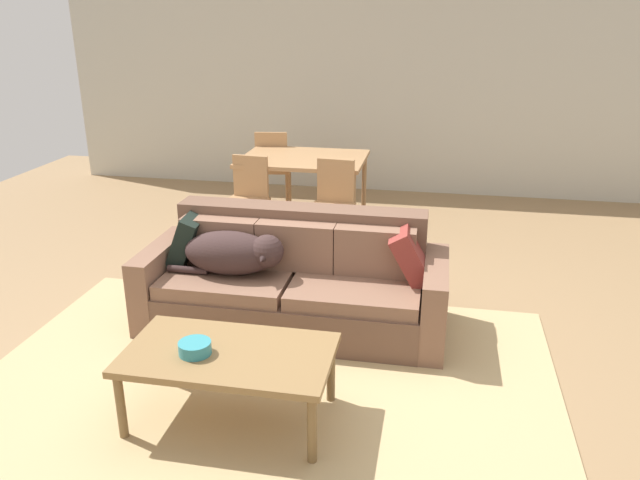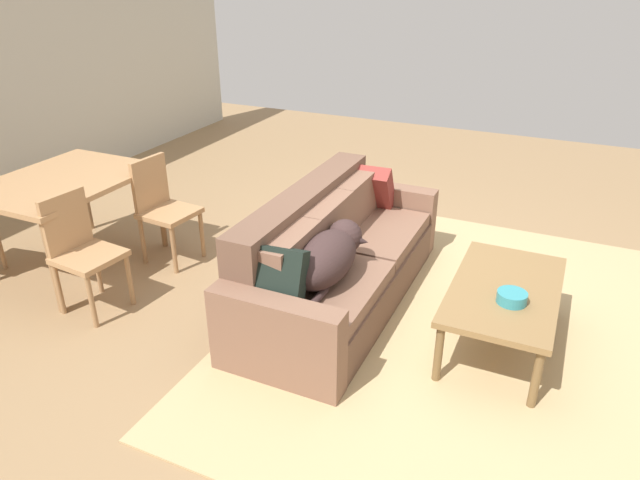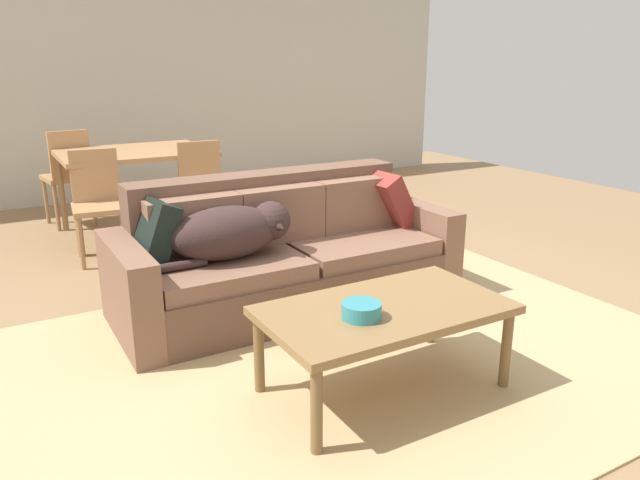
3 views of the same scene
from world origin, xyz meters
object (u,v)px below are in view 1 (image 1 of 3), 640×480
dining_chair_near_right (333,201)px  bowl_on_coffee_table (195,348)px  throw_pillow_by_left_arm (188,239)px  coffee_table (229,359)px  dining_chair_near_left (247,196)px  dining_chair_far_left (273,165)px  dog_on_left_cushion (235,253)px  dining_table (304,163)px  couch (295,283)px  throw_pillow_by_right_arm (411,254)px

dining_chair_near_right → bowl_on_coffee_table: bearing=-90.2°
throw_pillow_by_left_arm → coffee_table: throw_pillow_by_left_arm is taller
dining_chair_near_left → dining_chair_far_left: 1.15m
dining_chair_near_left → coffee_table: bearing=-69.2°
dog_on_left_cushion → dining_table: dining_table is taller
throw_pillow_by_left_arm → dining_chair_near_right: size_ratio=0.44×
coffee_table → bowl_on_coffee_table: size_ratio=6.41×
dining_table → dining_chair_near_right: 0.76m
bowl_on_coffee_table → dog_on_left_cushion: bearing=97.0°
couch → throw_pillow_by_left_arm: size_ratio=5.70×
bowl_on_coffee_table → dining_chair_near_right: size_ratio=0.21×
throw_pillow_by_right_arm → dining_chair_near_right: 1.70m
dining_chair_far_left → coffee_table: bearing=93.0°
dining_table → couch: bearing=-79.3°
dining_chair_near_right → dining_chair_far_left: (-0.90, 1.18, 0.03)m
couch → dining_chair_near_left: 1.79m
dog_on_left_cushion → dining_chair_near_left: size_ratio=0.99×
throw_pillow_by_right_arm → dining_chair_near_right: bearing=118.7°
dining_table → bowl_on_coffee_table: bearing=-87.6°
throw_pillow_by_left_arm → bowl_on_coffee_table: bearing=-66.6°
couch → dining_chair_near_right: size_ratio=2.51×
dining_table → dining_chair_near_right: size_ratio=1.46×
dog_on_left_cushion → dining_chair_far_left: 2.89m
couch → throw_pillow_by_right_arm: couch is taller
dog_on_left_cushion → dining_chair_far_left: size_ratio=0.93×
throw_pillow_by_left_arm → dining_chair_far_left: size_ratio=0.42×
dining_chair_near_left → dining_chair_far_left: (-0.05, 1.15, 0.03)m
dining_chair_near_right → throw_pillow_by_right_arm: bearing=-56.0°
throw_pillow_by_right_arm → throw_pillow_by_left_arm: bearing=-179.8°
bowl_on_coffee_table → dining_chair_far_left: 4.03m
dog_on_left_cushion → dining_chair_near_left: dining_chair_near_left is taller
couch → throw_pillow_by_left_arm: couch is taller
throw_pillow_by_right_arm → dining_chair_far_left: bearing=122.8°
throw_pillow_by_right_arm → dining_table: bearing=120.4°
throw_pillow_by_right_arm → bowl_on_coffee_table: size_ratio=2.16×
throw_pillow_by_left_arm → dining_chair_far_left: 2.68m
dining_table → dining_chair_near_left: dining_chair_near_left is taller
throw_pillow_by_right_arm → dining_table: (-1.23, 2.10, 0.10)m
dog_on_left_cushion → dining_chair_near_right: (0.41, 1.67, -0.09)m
coffee_table → couch: bearing=85.8°
throw_pillow_by_left_arm → coffee_table: bearing=-59.6°
throw_pillow_by_right_arm → coffee_table: size_ratio=0.34×
dining_chair_far_left → dining_table: bearing=122.2°
coffee_table → dining_table: (-0.31, 3.36, 0.30)m
throw_pillow_by_left_arm → bowl_on_coffee_table: 1.43m
dog_on_left_cushion → coffee_table: bearing=-74.2°
dog_on_left_cushion → dining_chair_near_left: 1.76m
throw_pillow_by_right_arm → dining_chair_near_left: bearing=137.7°
dining_table → dining_chair_near_right: (0.41, -0.61, -0.21)m
coffee_table → bowl_on_coffee_table: 0.20m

